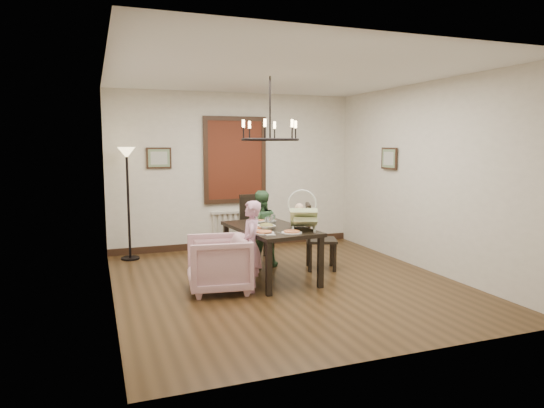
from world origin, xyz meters
TOP-DOWN VIEW (x-y plane):
  - room_shell at (0.00, 0.37)m, footprint 4.51×5.00m
  - dining_table at (-0.12, 0.30)m, footprint 1.05×1.66m
  - chair_far at (0.07, 1.40)m, footprint 0.48×0.48m
  - chair_right at (0.78, 0.49)m, footprint 0.57×0.57m
  - armchair at (-0.95, -0.05)m, footprint 0.89×0.87m
  - elderly_woman at (-0.56, -0.19)m, footprint 0.33×0.41m
  - seated_man at (-0.03, 0.98)m, footprint 0.52×0.43m
  - baby_bouncer at (0.23, -0.08)m, footprint 0.61×0.69m
  - salad_bowl at (-0.24, 0.13)m, footprint 0.29×0.29m
  - pizza_platter at (-0.32, 0.20)m, footprint 0.29×0.29m
  - drinking_glass at (-0.15, 0.30)m, footprint 0.07×0.07m
  - window_blinds at (0.00, 2.46)m, footprint 1.00×0.03m
  - radiator at (0.00, 2.48)m, footprint 0.92×0.12m
  - picture_back at (-1.35, 2.47)m, footprint 0.42×0.03m
  - picture_right at (2.21, 0.90)m, footprint 0.03×0.42m
  - floor_lamp at (-1.90, 2.15)m, footprint 0.30×0.30m
  - chandelier at (-0.12, 0.30)m, footprint 0.80×0.80m

SIDE VIEW (x-z plane):
  - radiator at x=0.00m, z-range 0.04..0.66m
  - armchair at x=-0.95m, z-range 0.00..0.72m
  - elderly_woman at x=-0.56m, z-range 0.00..0.97m
  - seated_man at x=-0.03m, z-range 0.00..0.98m
  - chair_right at x=0.78m, z-range 0.00..1.01m
  - chair_far at x=0.07m, z-range 0.00..1.08m
  - dining_table at x=-0.12m, z-range 0.28..1.02m
  - pizza_platter at x=-0.32m, z-range 0.73..0.77m
  - salad_bowl at x=-0.24m, z-range 0.73..0.81m
  - drinking_glass at x=-0.15m, z-range 0.73..0.87m
  - floor_lamp at x=-1.90m, z-range 0.00..1.80m
  - baby_bouncer at x=0.23m, z-range 0.73..1.11m
  - room_shell at x=0.00m, z-range -0.01..2.80m
  - window_blinds at x=0.00m, z-range 0.90..2.30m
  - picture_back at x=-1.35m, z-range 1.47..1.83m
  - picture_right at x=2.21m, z-range 1.47..1.83m
  - chandelier at x=-0.12m, z-range 1.93..1.97m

